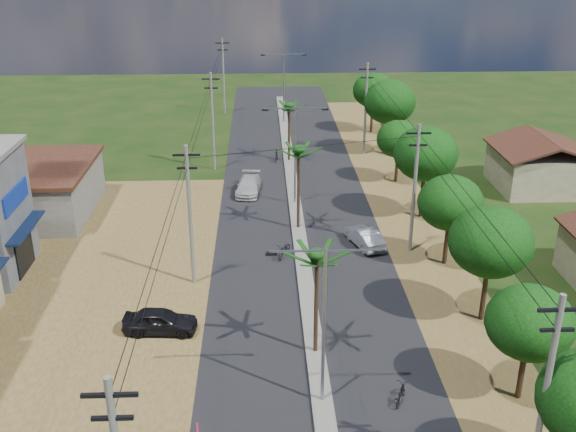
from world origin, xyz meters
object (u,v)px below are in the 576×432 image
Objects in this scene: car_white_far at (248,186)px; car_silver_mid at (364,237)px; car_parked_dark at (160,321)px; moto_rider_east at (400,394)px.

car_silver_mid is at bearing -46.63° from car_white_far.
car_parked_dark is (-12.79, -10.54, 0.03)m from car_silver_mid.
car_silver_mid is 0.99× the size of car_parked_dark.
car_parked_dark reaches higher than moto_rider_east.
car_white_far is at bearing -8.05° from car_parked_dark.
moto_rider_east is at bearing -69.14° from car_white_far.
moto_rider_east is at bearing -114.30° from car_parked_dark.
car_silver_mid and car_white_far have the same top height.
car_parked_dark is at bearing -96.20° from car_white_far.
car_silver_mid is at bearing -46.46° from car_parked_dark.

